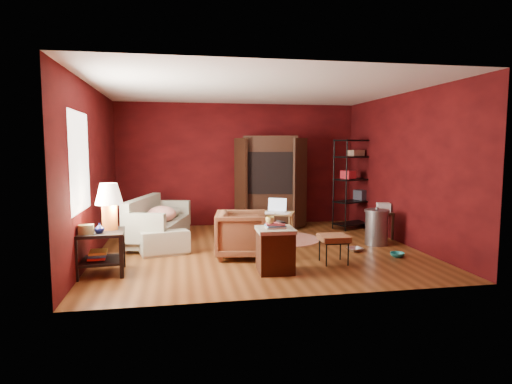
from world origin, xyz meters
The scene contains 18 objects.
room centered at (-0.04, -0.01, 1.40)m, with size 5.54×5.04×2.84m.
sofa centered at (-1.82, 0.70, 0.40)m, with size 2.05×0.60×0.80m, color gray.
armchair centered at (-0.37, -0.50, 0.42)m, with size 0.81×0.76×0.84m, color black.
pet_bowl_steel centered at (1.63, -0.47, 0.13)m, with size 0.26×0.06×0.26m, color silver.
pet_bowl_turquoise centered at (2.16, -0.96, 0.12)m, with size 0.23×0.07×0.23m, color teal.
vase centered at (-2.46, -1.22, 0.69)m, with size 0.14×0.14×0.14m, color #0C103C.
mug centered at (-0.10, -1.46, 0.78)m, with size 0.13×0.10×0.13m, color #DAD46A.
side_table centered at (-2.42, -1.01, 0.77)m, with size 0.70×0.70×1.29m.
sofa_cushions centered at (-1.80, 0.73, 0.39)m, with size 1.21×2.03×0.80m.
hamper centered at (-0.01, -1.43, 0.34)m, with size 0.54×0.54×0.74m.
footstool centered at (0.99, -1.13, 0.38)m, with size 0.44×0.44×0.44m.
rug_round centered at (0.64, 0.70, 0.01)m, with size 1.67×1.67×0.01m.
rug_oriental centered at (0.28, 1.11, 0.01)m, with size 1.21×0.97×0.01m.
laptop_desk centered at (0.45, 0.53, 0.51)m, with size 0.79×0.69×0.82m.
tv_armoire centered at (0.67, 2.04, 1.07)m, with size 1.58×1.08×2.05m.
wire_shelving centered at (2.51, 1.59, 1.08)m, with size 1.05×0.75×1.97m.
small_stand centered at (2.61, 0.46, 0.53)m, with size 0.43×0.43×0.71m.
trash_can centered at (2.22, -0.06, 0.33)m, with size 0.53×0.53×0.71m.
Camera 1 is at (-1.36, -7.34, 1.81)m, focal length 30.00 mm.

